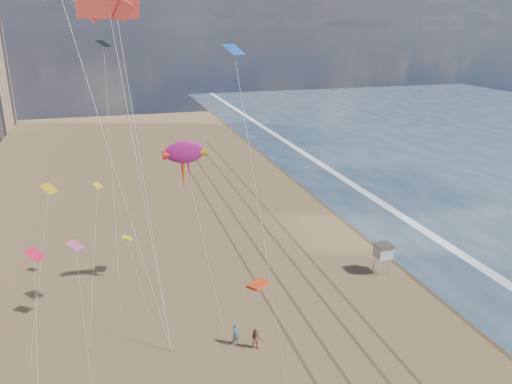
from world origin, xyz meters
TOP-DOWN VIEW (x-y plane):
  - wet_sand at (19.00, 40.00)m, footprint 260.00×260.00m
  - foam at (23.20, 40.00)m, footprint 260.00×260.00m
  - tracks at (2.55, 30.00)m, footprint 7.68×120.00m
  - lifeguard_stand at (12.09, 23.52)m, footprint 1.83×1.83m
  - grounded_kite at (-1.13, 24.74)m, footprint 2.50×2.35m
  - show_kite at (-7.77, 25.43)m, footprint 3.98×5.23m
  - kite_flyer_a at (-5.64, 15.89)m, footprint 0.84×0.71m
  - kite_flyer_b at (-4.25, 14.84)m, footprint 1.11×1.03m
  - small_kites at (-14.93, 24.60)m, footprint 17.40×15.49m

SIDE VIEW (x-z plane):
  - wet_sand at x=19.00m, z-range 0.00..0.00m
  - foam at x=23.20m, z-range 0.00..0.00m
  - tracks at x=2.55m, z-range 0.00..0.01m
  - grounded_kite at x=-1.13m, z-range 0.00..0.24m
  - kite_flyer_b at x=-4.25m, z-range 0.00..1.83m
  - kite_flyer_a at x=-5.64m, z-range 0.00..1.96m
  - lifeguard_stand at x=12.09m, z-range 0.90..4.21m
  - small_kites at x=-14.93m, z-range 3.41..23.24m
  - show_kite at x=-7.77m, z-range 5.64..22.51m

